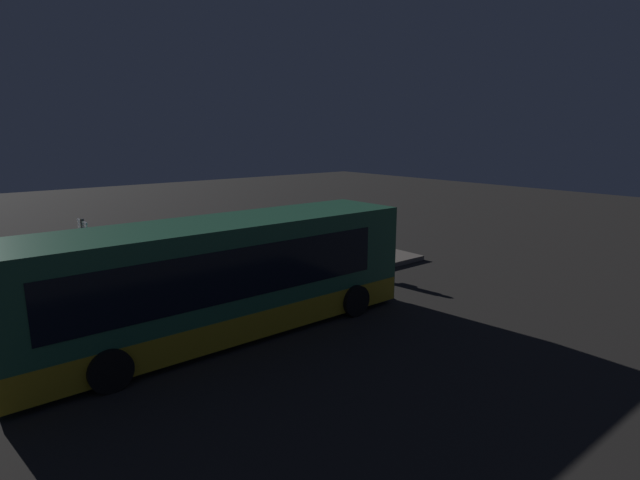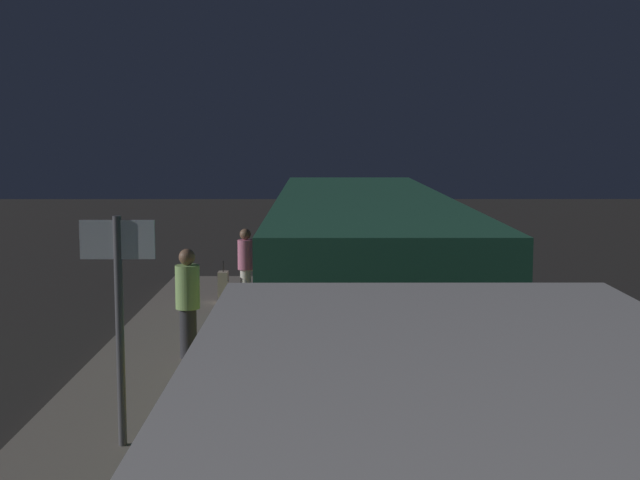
{
  "view_description": "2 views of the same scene",
  "coord_description": "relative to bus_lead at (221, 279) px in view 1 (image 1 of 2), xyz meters",
  "views": [
    {
      "loc": [
        -6.08,
        -11.23,
        5.19
      ],
      "look_at": [
        3.54,
        0.54,
        1.91
      ],
      "focal_mm": 28.0,
      "sensor_mm": 36.0,
      "label": 1
    },
    {
      "loc": [
        -13.03,
        0.59,
        3.9
      ],
      "look_at": [
        3.54,
        0.54,
        1.91
      ],
      "focal_mm": 50.0,
      "sensor_mm": 36.0,
      "label": 2
    }
  ],
  "objects": [
    {
      "name": "ground",
      "position": [
        0.26,
        0.06,
        -1.49
      ],
      "size": [
        80.0,
        80.0,
        0.0
      ],
      "primitive_type": "plane",
      "color": "#2B2826"
    },
    {
      "name": "platform",
      "position": [
        0.26,
        3.03,
        -1.4
      ],
      "size": [
        20.0,
        2.74,
        0.19
      ],
      "color": "slate",
      "rests_on": "ground"
    },
    {
      "name": "bus_lead",
      "position": [
        0.0,
        0.0,
        0.0
      ],
      "size": [
        10.67,
        2.71,
        3.01
      ],
      "color": "#2D704C",
      "rests_on": "ground"
    },
    {
      "name": "passenger_boarding",
      "position": [
        6.57,
        2.21,
        -0.41
      ],
      "size": [
        0.58,
        0.59,
        1.65
      ],
      "rotation": [
        0.0,
        0.0,
        -2.38
      ],
      "color": "silver",
      "rests_on": "platform"
    },
    {
      "name": "passenger_waiting",
      "position": [
        1.73,
        2.8,
        -0.31
      ],
      "size": [
        0.57,
        0.57,
        1.83
      ],
      "rotation": [
        0.0,
        0.0,
        -2.29
      ],
      "color": "#2D2D33",
      "rests_on": "platform"
    },
    {
      "name": "suitcase",
      "position": [
        6.58,
        2.72,
        -0.96
      ],
      "size": [
        0.32,
        0.22,
        0.93
      ],
      "color": "beige",
      "rests_on": "platform"
    },
    {
      "name": "sign_post",
      "position": [
        -2.45,
        2.98,
        0.48
      ],
      "size": [
        0.1,
        0.87,
        2.76
      ],
      "color": "#4C4C51",
      "rests_on": "platform"
    }
  ]
}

